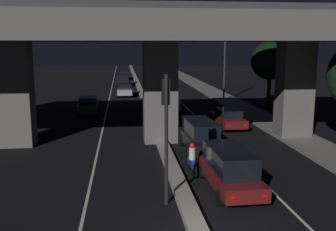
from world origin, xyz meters
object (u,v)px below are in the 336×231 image
motorcycle_red_filtering_mid (172,126)px  motorcycle_blue_filtering_near (192,161)px  street_lamp (221,52)px  car_dark_red_third (228,118)px  car_dark_red_lead (230,168)px  car_black_third_oncoming (123,80)px  car_silver_fourth (168,103)px  car_black_fourth_oncoming (123,75)px  traffic_light_left_of_median (166,117)px  car_black_second (200,135)px  motorcycle_white_filtering_far (161,109)px  pedestrian_on_sidewalk (302,121)px  car_dark_green_lead_oncoming (88,105)px  car_silver_second_oncoming (125,90)px

motorcycle_red_filtering_mid → motorcycle_blue_filtering_near: bearing=176.8°
street_lamp → car_dark_red_third: street_lamp is taller
car_dark_red_third → motorcycle_red_filtering_mid: bearing=111.9°
car_dark_red_lead → car_black_third_oncoming: car_dark_red_lead is taller
car_silver_fourth → motorcycle_red_filtering_mid: car_silver_fourth is taller
street_lamp → car_silver_fourth: street_lamp is taller
car_dark_red_third → car_black_fourth_oncoming: same height
traffic_light_left_of_median → car_black_second: (2.76, 7.10, -2.46)m
car_black_fourth_oncoming → motorcycle_white_filtering_far: motorcycle_white_filtering_far is taller
pedestrian_on_sidewalk → car_black_fourth_oncoming: bearing=105.3°
car_dark_green_lead_oncoming → car_black_fourth_oncoming: size_ratio=0.97×
car_black_second → car_silver_fourth: car_black_second is taller
car_dark_red_third → car_silver_second_oncoming: size_ratio=1.13×
car_dark_green_lead_oncoming → motorcycle_red_filtering_mid: (6.29, -9.03, -0.16)m
street_lamp → car_black_second: size_ratio=1.84×
car_dark_red_lead → car_dark_green_lead_oncoming: size_ratio=1.13×
car_black_third_oncoming → motorcycle_blue_filtering_near: bearing=6.2°
car_silver_second_oncoming → motorcycle_white_filtering_far: motorcycle_white_filtering_far is taller
car_dark_red_lead → car_dark_red_third: 12.63m
street_lamp → car_dark_red_lead: street_lamp is taller
motorcycle_red_filtering_mid → motorcycle_white_filtering_far: bearing=-2.5°
car_black_fourth_oncoming → car_dark_red_third: bearing=10.9°
street_lamp → car_dark_red_third: size_ratio=1.96×
car_dark_green_lead_oncoming → pedestrian_on_sidewalk: bearing=56.3°
car_black_second → car_silver_fourth: 14.15m
car_silver_second_oncoming → motorcycle_red_filtering_mid: 20.86m
motorcycle_blue_filtering_near → motorcycle_red_filtering_mid: motorcycle_blue_filtering_near is taller
car_black_fourth_oncoming → pedestrian_on_sidewalk: bearing=15.9°
car_dark_red_lead → car_black_third_oncoming: bearing=4.5°
street_lamp → motorcycle_red_filtering_mid: street_lamp is taller
car_dark_green_lead_oncoming → car_black_second: bearing=28.2°
car_black_fourth_oncoming → car_dark_green_lead_oncoming: bearing=-4.9°
traffic_light_left_of_median → car_black_second: size_ratio=1.05×
motorcycle_blue_filtering_near → car_dark_red_lead: bearing=-152.9°
traffic_light_left_of_median → car_silver_second_oncoming: bearing=92.3°
car_dark_green_lead_oncoming → motorcycle_blue_filtering_near: bearing=19.4°
street_lamp → motorcycle_blue_filtering_near: size_ratio=4.62×
street_lamp → pedestrian_on_sidewalk: (1.76, -15.70, -4.29)m
motorcycle_red_filtering_mid → car_dark_red_third: bearing=-69.5°
traffic_light_left_of_median → car_silver_fourth: (2.58, 21.26, -2.69)m
car_silver_fourth → pedestrian_on_sidewalk: 13.26m
car_dark_red_third → pedestrian_on_sidewalk: bearing=-123.1°
car_black_fourth_oncoming → motorcycle_blue_filtering_near: bearing=4.0°
motorcycle_blue_filtering_near → motorcycle_red_filtering_mid: (0.03, 8.07, -0.03)m
car_dark_red_lead → car_silver_second_oncoming: 31.22m
car_black_second → motorcycle_blue_filtering_near: 3.89m
car_black_third_oncoming → motorcycle_red_filtering_mid: size_ratio=2.64×
car_silver_second_oncoming → car_black_fourth_oncoming: size_ratio=0.91×
car_black_second → car_silver_fourth: bearing=-1.4°
street_lamp → car_black_third_oncoming: street_lamp is taller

